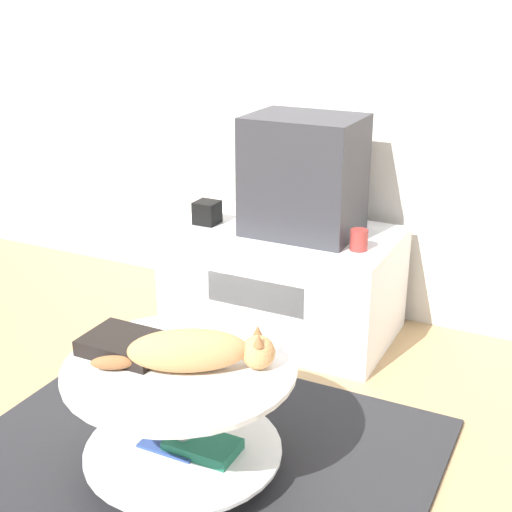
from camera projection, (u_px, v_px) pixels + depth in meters
ground_plane at (186, 471)px, 2.41m from camera, size 12.00×12.00×0.00m
wall_back at (352, 41)px, 3.19m from camera, size 8.00×0.05×2.60m
rug at (186, 469)px, 2.40m from camera, size 1.57×1.39×0.02m
tv_stand at (283, 281)px, 3.31m from camera, size 1.02×0.60×0.50m
tv at (304, 176)px, 3.10m from camera, size 0.48×0.37×0.52m
speaker at (207, 212)px, 3.29m from camera, size 0.10×0.10×0.10m
mug at (359, 240)px, 2.96m from camera, size 0.08×0.08×0.09m
coffee_table at (183, 408)px, 2.29m from camera, size 0.74×0.74×0.41m
dvd_box at (126, 344)px, 2.30m from camera, size 0.27×0.20×0.05m
cat at (196, 351)px, 2.18m from camera, size 0.51×0.32×0.13m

